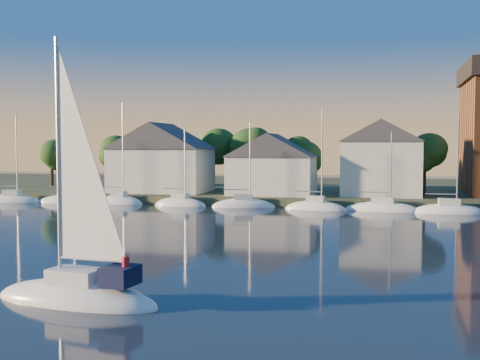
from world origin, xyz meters
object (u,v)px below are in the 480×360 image
(clubhouse_west, at_px, (161,157))
(clubhouse_centre, at_px, (272,163))
(clubhouse_east, at_px, (381,157))
(hero_sailboat, at_px, (78,291))

(clubhouse_west, distance_m, clubhouse_centre, 16.05)
(clubhouse_centre, distance_m, clubhouse_east, 14.17)
(clubhouse_west, height_order, hero_sailboat, hero_sailboat)
(clubhouse_west, xyz_separation_m, clubhouse_centre, (16.00, -1.00, -0.80))
(clubhouse_east, xyz_separation_m, hero_sailboat, (-13.53, -54.24, -5.42))
(clubhouse_east, bearing_deg, clubhouse_centre, -171.87)
(clubhouse_west, relative_size, hero_sailboat, 0.99)
(clubhouse_centre, relative_size, clubhouse_east, 1.10)
(clubhouse_west, height_order, clubhouse_centre, clubhouse_west)
(clubhouse_west, relative_size, clubhouse_east, 1.30)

